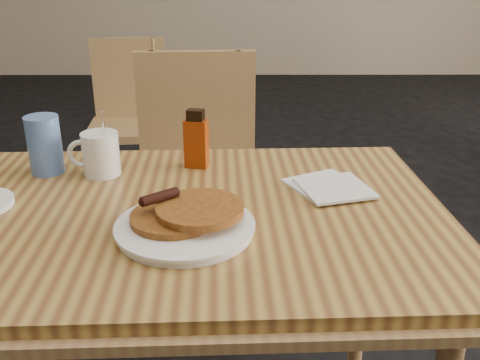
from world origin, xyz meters
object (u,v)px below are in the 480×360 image
at_px(chair_main_far, 196,163).
at_px(chair_wall_extra, 128,107).
at_px(main_table, 181,228).
at_px(syrup_bottle, 196,141).
at_px(blue_tumbler, 45,145).
at_px(pancake_plate, 185,222).
at_px(coffee_mug, 100,153).

bearing_deg(chair_main_far, chair_wall_extra, 110.93).
relative_size(main_table, chair_main_far, 1.26).
distance_m(syrup_bottle, blue_tumbler, 0.36).
bearing_deg(pancake_plate, chair_wall_extra, 104.56).
distance_m(chair_main_far, pancake_plate, 0.89).
height_order(chair_main_far, pancake_plate, chair_main_far).
bearing_deg(blue_tumbler, main_table, -31.64).
distance_m(chair_main_far, coffee_mug, 0.65).
bearing_deg(coffee_mug, main_table, -29.88).
bearing_deg(chair_main_far, syrup_bottle, -87.96).
bearing_deg(coffee_mug, blue_tumbler, -172.49).
xyz_separation_m(pancake_plate, syrup_bottle, (-0.00, 0.34, 0.05)).
xyz_separation_m(pancake_plate, coffee_mug, (-0.23, 0.29, 0.03)).
height_order(chair_main_far, chair_wall_extra, chair_main_far).
xyz_separation_m(syrup_bottle, blue_tumbler, (-0.36, -0.04, 0.00)).
xyz_separation_m(chair_wall_extra, pancake_plate, (0.47, -1.82, 0.27)).
relative_size(coffee_mug, blue_tumbler, 1.16).
bearing_deg(pancake_plate, chair_main_far, 93.20).
bearing_deg(main_table, syrup_bottle, 85.63).
height_order(chair_main_far, blue_tumbler, chair_main_far).
height_order(coffee_mug, blue_tumbler, coffee_mug).
distance_m(pancake_plate, blue_tumbler, 0.47).
height_order(chair_wall_extra, coffee_mug, coffee_mug).
bearing_deg(blue_tumbler, chair_main_far, 60.90).
distance_m(chair_wall_extra, syrup_bottle, 1.59).
xyz_separation_m(main_table, chair_wall_extra, (-0.45, 1.73, -0.20)).
relative_size(pancake_plate, syrup_bottle, 1.83).
bearing_deg(chair_wall_extra, syrup_bottle, -77.14).
bearing_deg(coffee_mug, syrup_bottle, 25.60).
xyz_separation_m(chair_main_far, blue_tumbler, (-0.31, -0.56, 0.26)).
bearing_deg(syrup_bottle, coffee_mug, -155.69).
relative_size(main_table, chair_wall_extra, 1.39).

